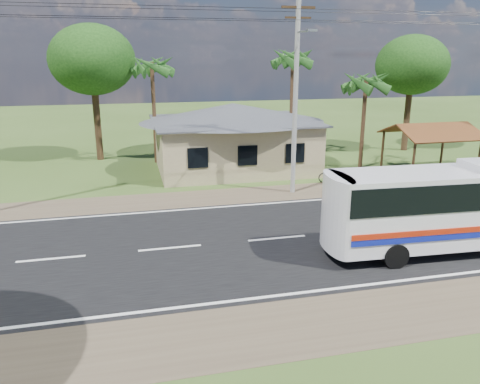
% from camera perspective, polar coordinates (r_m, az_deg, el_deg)
% --- Properties ---
extents(ground, '(120.00, 120.00, 0.00)m').
position_cam_1_polar(ground, '(19.94, 4.51, -5.69)').
color(ground, '#334A1A').
rests_on(ground, ground).
extents(road, '(120.00, 16.00, 0.03)m').
position_cam_1_polar(road, '(19.93, 4.51, -5.67)').
color(road, black).
rests_on(road, ground).
extents(house, '(12.40, 10.00, 5.00)m').
position_cam_1_polar(house, '(31.67, -0.87, 7.60)').
color(house, tan).
rests_on(house, ground).
extents(waiting_shed, '(5.20, 4.48, 3.35)m').
position_cam_1_polar(waiting_shed, '(32.47, 22.31, 6.76)').
color(waiting_shed, '#372514').
rests_on(waiting_shed, ground).
extents(concrete_barrier, '(7.00, 0.30, 0.90)m').
position_cam_1_polar(concrete_barrier, '(30.03, 23.43, 1.48)').
color(concrete_barrier, '#9E9E99').
rests_on(concrete_barrier, ground).
extents(utility_poles, '(32.80, 2.22, 11.00)m').
position_cam_1_polar(utility_poles, '(25.54, 6.11, 12.46)').
color(utility_poles, '#9E9E99').
rests_on(utility_poles, ground).
extents(palm_near, '(2.80, 2.80, 6.70)m').
position_cam_1_polar(palm_near, '(32.43, 15.12, 12.72)').
color(palm_near, '#47301E').
rests_on(palm_near, ground).
extents(palm_mid, '(2.80, 2.80, 8.20)m').
position_cam_1_polar(palm_mid, '(35.09, 6.47, 15.77)').
color(palm_mid, '#47301E').
rests_on(palm_mid, ground).
extents(palm_far, '(2.80, 2.80, 7.70)m').
position_cam_1_polar(palm_far, '(33.61, -10.70, 14.75)').
color(palm_far, '#47301E').
rests_on(palm_far, ground).
extents(tree_behind_house, '(6.00, 6.00, 9.61)m').
position_cam_1_polar(tree_behind_house, '(35.62, -17.58, 15.08)').
color(tree_behind_house, '#47301E').
rests_on(tree_behind_house, ground).
extents(tree_behind_shed, '(5.60, 5.60, 9.02)m').
position_cam_1_polar(tree_behind_shed, '(40.01, 20.25, 14.28)').
color(tree_behind_shed, '#47301E').
rests_on(tree_behind_shed, ground).
extents(coach_bus, '(11.54, 2.96, 3.55)m').
position_cam_1_polar(coach_bus, '(20.40, 26.71, -0.89)').
color(coach_bus, silver).
rests_on(coach_bus, ground).
extents(motorcycle, '(1.98, 1.31, 0.98)m').
position_cam_1_polar(motorcycle, '(28.75, 11.41, 2.00)').
color(motorcycle, black).
rests_on(motorcycle, ground).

